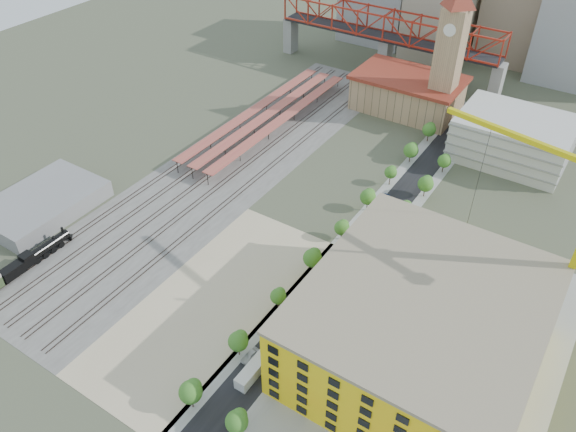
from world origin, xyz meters
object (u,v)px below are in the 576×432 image
Objects in this scene: site_trailer_a at (254,369)px; site_trailer_d at (341,265)px; tower_crane at (575,216)px; site_trailer_c at (318,293)px; site_trailer_b at (306,308)px; construction_building at (421,327)px; car_0 at (250,356)px; clock_tower at (451,43)px; locomotive at (38,254)px.

site_trailer_d is at bearing 90.18° from site_trailer_a.
tower_crane is 56.93m from site_trailer_c.
tower_crane reaches higher than site_trailer_a.
site_trailer_b is 0.99× the size of site_trailer_d.
construction_building reaches higher than car_0.
construction_building is at bearing -2.96° from site_trailer_c.
car_0 is at bearing -146.09° from construction_building.
clock_tower is 139.32m from locomotive.
clock_tower reaches higher than locomotive.
car_0 is (-3.00, 2.68, -0.60)m from site_trailer_a.
car_0 is at bearing -119.05° from site_trailer_b.
site_trailer_c is at bearing 90.18° from site_trailer_a.
clock_tower is 105.87m from site_trailer_b.
site_trailer_d is at bearing 30.52° from locomotive.
site_trailer_a reaches higher than site_trailer_c.
site_trailer_a is (-26.00, -22.17, -8.01)m from construction_building.
site_trailer_b reaches higher than car_0.
construction_building is 35.10m from site_trailer_a.
construction_building is at bearing 14.52° from locomotive.
clock_tower reaches higher than site_trailer_a.
tower_crane is at bearing 46.25° from site_trailer_a.
construction_building is at bearing 38.63° from car_0.
construction_building is 5.46× the size of site_trailer_b.
tower_crane reaches higher than site_trailer_c.
locomotive is at bearing -171.35° from car_0.
tower_crane is 70.89m from car_0.
construction_building is at bearing -71.22° from clock_tower.
site_trailer_b is at bearing 90.18° from site_trailer_a.
locomotive is at bearing -134.03° from site_trailer_d.
locomotive is 2.08× the size of site_trailer_a.
clock_tower is 122.81m from car_0.
site_trailer_d is (-26.00, 15.09, -8.13)m from construction_building.
locomotive is at bearing -178.38° from site_trailer_a.
tower_crane is 5.26× the size of site_trailer_b.
construction_building reaches higher than site_trailer_c.
construction_building is at bearing 40.64° from site_trailer_a.
tower_crane is 59.15m from site_trailer_b.
construction_building is at bearing -127.62° from tower_crane.
locomotive is 66.02m from site_trailer_a.
site_trailer_c is 23.17m from car_0.
site_trailer_a is 4.06m from car_0.
site_trailer_a reaches higher than site_trailer_b.
car_0 is (-29.00, -19.50, -8.61)m from construction_building.
site_trailer_d is at bearing 94.65° from site_trailer_c.
site_trailer_c is at bearing -85.26° from clock_tower.
clock_tower is at bearing 110.82° from site_trailer_d.
locomotive reaches higher than car_0.
clock_tower is 5.26× the size of site_trailer_c.
construction_building reaches higher than site_trailer_b.
site_trailer_d is (-44.58, -9.02, -28.83)m from tower_crane.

